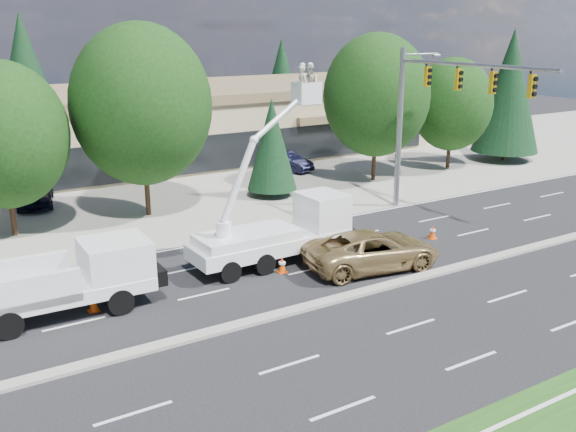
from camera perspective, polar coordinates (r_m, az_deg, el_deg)
ground at (r=25.40m, az=6.00°, el=-7.03°), size 140.00×140.00×0.00m
concrete_apron at (r=42.16m, az=-10.75°, el=2.37°), size 140.00×22.00×0.01m
road_median at (r=25.37m, az=6.00°, el=-6.91°), size 120.00×0.55×0.12m
strip_mall at (r=50.92m, az=-15.04°, el=7.76°), size 50.40×15.40×5.50m
tree_front_c at (r=33.99m, az=-24.03°, el=6.58°), size 6.24×6.24×8.66m
tree_front_d at (r=35.44m, az=-12.88°, el=9.62°), size 7.51×7.51×10.42m
tree_front_e at (r=39.16m, az=-1.44°, el=6.40°), size 3.05×3.05×6.02m
tree_front_f at (r=43.35m, az=7.86°, el=10.58°), size 7.05×7.05×9.78m
tree_front_g at (r=48.18m, az=14.37°, el=9.59°), size 5.80×5.80×8.05m
tree_front_h at (r=52.57m, az=19.08°, el=10.48°), size 5.08×5.08×10.01m
tree_back_b at (r=61.34m, az=-22.31°, el=11.60°), size 5.78×5.78×11.39m
tree_back_c at (r=65.36m, az=-9.77°, el=10.86°), size 3.70×3.70×7.29m
tree_back_d at (r=70.64m, az=-0.56°, el=12.24°), size 4.55×4.55×8.97m
signal_mast at (r=35.44m, az=12.35°, el=9.59°), size 2.76×10.16×9.00m
utility_pickup at (r=24.80m, az=-18.47°, el=-5.86°), size 6.57×2.73×2.49m
bucket_truck at (r=28.33m, az=-0.43°, el=-0.51°), size 7.38×2.49×8.64m
traffic_cone_a at (r=24.88m, az=-16.93°, el=-7.37°), size 0.40×0.40×0.70m
traffic_cone_b at (r=27.41m, az=-0.53°, el=-4.36°), size 0.40×0.40×0.70m
traffic_cone_c at (r=28.76m, az=4.39°, el=-3.38°), size 0.40×0.40×0.70m
traffic_cone_d at (r=32.50m, az=12.73°, el=-1.39°), size 0.40×0.40×0.70m
minivan at (r=27.95m, az=7.51°, el=-3.01°), size 6.35×3.69×1.66m
parked_car_west at (r=40.49m, az=-21.60°, el=2.12°), size 3.01×5.23×1.67m
parked_car_east at (r=46.65m, az=-0.08°, el=4.86°), size 2.54×4.32×1.35m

